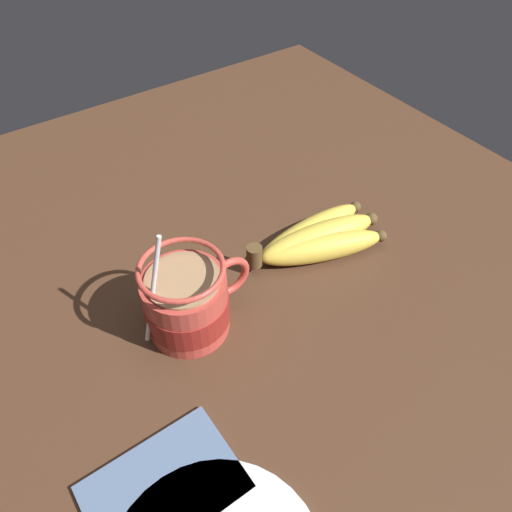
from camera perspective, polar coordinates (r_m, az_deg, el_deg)
table at (r=63.54cm, az=-3.03°, el=-4.59°), size 104.89×104.89×2.82cm
coffee_mug at (r=56.12cm, az=-7.87°, el=-5.24°), size 13.87×9.58×15.30cm
banana_bunch at (r=66.40cm, az=7.02°, el=1.99°), size 19.61×9.85×4.26cm
napkin at (r=50.60cm, az=-10.47°, el=-24.61°), size 13.81×9.74×0.60cm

